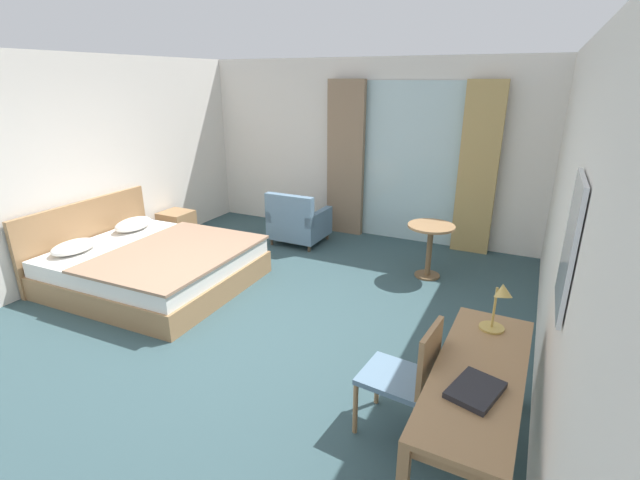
{
  "coord_description": "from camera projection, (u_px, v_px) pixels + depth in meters",
  "views": [
    {
      "loc": [
        2.46,
        -3.27,
        2.41
      ],
      "look_at": [
        0.52,
        0.73,
        0.81
      ],
      "focal_mm": 25.33,
      "sensor_mm": 36.0,
      "label": 1
    }
  ],
  "objects": [
    {
      "name": "ground",
      "position": [
        243.0,
        333.0,
        4.61
      ],
      "size": [
        6.01,
        7.43,
        0.1
      ],
      "primitive_type": "cube",
      "color": "#334C51"
    },
    {
      "name": "curtain_panel_right",
      "position": [
        478.0,
        170.0,
        6.25
      ],
      "size": [
        0.52,
        0.1,
        2.39
      ],
      "primitive_type": "cube",
      "color": "tan",
      "rests_on": "ground"
    },
    {
      "name": "nightstand",
      "position": [
        177.0,
        226.0,
        6.98
      ],
      "size": [
        0.43,
        0.44,
        0.47
      ],
      "color": "#9E754C",
      "rests_on": "ground"
    },
    {
      "name": "bed",
      "position": [
        151.0,
        264.0,
        5.51
      ],
      "size": [
        2.24,
        1.96,
        0.94
      ],
      "color": "#9E754C",
      "rests_on": "ground"
    },
    {
      "name": "wall_left",
      "position": [
        41.0,
        174.0,
        5.26
      ],
      "size": [
        0.12,
        7.03,
        2.7
      ],
      "primitive_type": "cube",
      "color": "silver",
      "rests_on": "ground"
    },
    {
      "name": "balcony_glass_door",
      "position": [
        409.0,
        164.0,
        6.75
      ],
      "size": [
        1.55,
        0.02,
        2.37
      ],
      "primitive_type": "cube",
      "color": "silver",
      "rests_on": "ground"
    },
    {
      "name": "closed_book",
      "position": [
        475.0,
        390.0,
        2.56
      ],
      "size": [
        0.32,
        0.39,
        0.04
      ],
      "primitive_type": "cube",
      "rotation": [
        0.0,
        0.0,
        -0.28
      ],
      "color": "#232328",
      "rests_on": "writing_desk"
    },
    {
      "name": "wall_back",
      "position": [
        366.0,
        149.0,
        7.06
      ],
      "size": [
        5.61,
        0.12,
        2.7
      ],
      "primitive_type": "cube",
      "color": "silver",
      "rests_on": "ground"
    },
    {
      "name": "armchair_by_window",
      "position": [
        298.0,
        223.0,
        6.86
      ],
      "size": [
        0.78,
        0.74,
        0.81
      ],
      "color": "slate",
      "rests_on": "ground"
    },
    {
      "name": "wall_right",
      "position": [
        573.0,
        246.0,
        3.01
      ],
      "size": [
        0.12,
        7.03,
        2.7
      ],
      "primitive_type": "cube",
      "color": "silver",
      "rests_on": "ground"
    },
    {
      "name": "round_cafe_table",
      "position": [
        430.0,
        239.0,
        5.64
      ],
      "size": [
        0.58,
        0.58,
        0.69
      ],
      "color": "#9E754C",
      "rests_on": "ground"
    },
    {
      "name": "desk_chair",
      "position": [
        408.0,
        374.0,
        3.08
      ],
      "size": [
        0.51,
        0.45,
        0.9
      ],
      "color": "slate",
      "rests_on": "ground"
    },
    {
      "name": "writing_desk",
      "position": [
        478.0,
        383.0,
        2.79
      ],
      "size": [
        0.56,
        1.57,
        0.72
      ],
      "color": "#9E754C",
      "rests_on": "ground"
    },
    {
      "name": "wall_mirror",
      "position": [
        570.0,
        245.0,
        2.32
      ],
      "size": [
        0.02,
        0.53,
        0.71
      ],
      "color": "silver"
    },
    {
      "name": "desk_lamp",
      "position": [
        499.0,
        302.0,
        3.07
      ],
      "size": [
        0.2,
        0.25,
        0.42
      ],
      "color": "tan",
      "rests_on": "writing_desk"
    },
    {
      "name": "curtain_panel_left",
      "position": [
        346.0,
        160.0,
        7.07
      ],
      "size": [
        0.59,
        0.1,
        2.39
      ],
      "primitive_type": "cube",
      "color": "#897056",
      "rests_on": "ground"
    }
  ]
}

